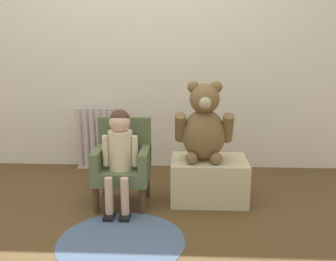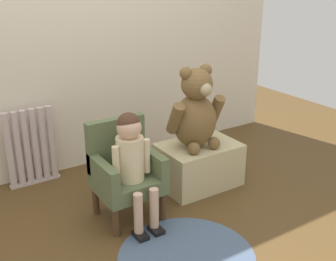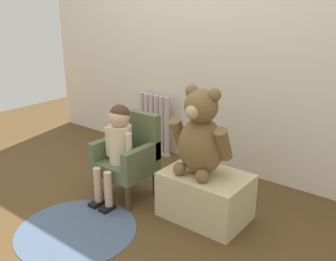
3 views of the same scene
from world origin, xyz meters
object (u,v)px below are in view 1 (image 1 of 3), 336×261
child_armchair (123,162)px  low_bench (209,179)px  radiator (96,139)px  large_teddy_bear (204,126)px  child_figure (120,145)px  floor_rug (121,241)px

child_armchair → low_bench: (0.64, 0.07, -0.16)m
radiator → large_teddy_bear: 1.23m
child_figure → low_bench: (0.64, 0.18, -0.31)m
child_armchair → child_figure: size_ratio=0.87×
radiator → child_armchair: (0.38, -0.75, 0.03)m
child_armchair → floor_rug: child_armchair is taller
child_armchair → floor_rug: 0.67m
low_bench → floor_rug: size_ratio=0.73×
child_figure → low_bench: child_figure is taller
radiator → child_armchair: bearing=-63.0°
radiator → large_teddy_bear: size_ratio=0.99×
child_armchair → child_figure: 0.19m
child_figure → large_teddy_bear: (0.60, 0.17, 0.11)m
child_armchair → floor_rug: size_ratio=0.81×
radiator → child_armchair: 0.85m
radiator → floor_rug: bearing=-70.9°
large_teddy_bear → child_figure: bearing=-164.3°
large_teddy_bear → low_bench: bearing=10.4°
low_bench → child_figure: bearing=-164.7°
radiator → low_bench: radiator is taller
low_bench → floor_rug: (-0.56, -0.66, -0.16)m
large_teddy_bear → floor_rug: bearing=-128.7°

